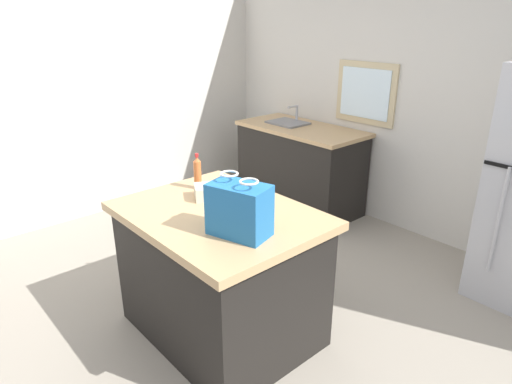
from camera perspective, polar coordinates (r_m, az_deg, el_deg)
name	(u,v)px	position (r m, az deg, el deg)	size (l,w,h in m)	color
ground	(218,332)	(3.17, -4.89, -17.36)	(6.00, 6.00, 0.00)	#9E9384
back_wall	(425,99)	(4.40, 20.74, 11.06)	(5.00, 0.13, 2.59)	silver
left_wall	(56,94)	(4.79, -24.16, 11.32)	(0.10, 4.81, 2.59)	silver
kitchen_island	(221,273)	(2.94, -4.45, -10.30)	(1.24, 0.95, 0.88)	black
sink_counter	(300,166)	(4.92, 5.56, 3.30)	(1.39, 0.68, 1.08)	black
shopping_bag	(239,210)	(2.39, -2.14, -2.24)	(0.37, 0.28, 0.33)	#236BAD
small_box	(205,192)	(2.92, -6.56, -0.01)	(0.16, 0.13, 0.09)	beige
bottle	(198,173)	(3.08, -7.46, 2.43)	(0.05, 0.05, 0.25)	#C66633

